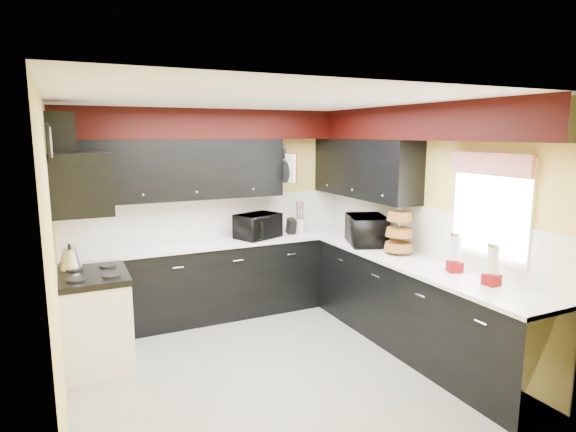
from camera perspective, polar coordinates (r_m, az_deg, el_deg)
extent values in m
plane|color=gray|center=(4.87, -2.02, -17.34)|extent=(3.60, 3.60, 0.00)
cube|color=#E0C666|center=(6.11, -8.82, 0.53)|extent=(3.60, 0.06, 2.50)
cube|color=#E0C666|center=(5.40, 15.71, -0.94)|extent=(0.06, 3.60, 2.50)
cube|color=#E0C666|center=(4.10, -25.98, -4.89)|extent=(0.06, 3.60, 2.50)
cube|color=white|center=(4.35, -2.22, 13.48)|extent=(3.60, 3.60, 0.06)
cube|color=black|center=(6.01, -7.79, -7.44)|extent=(3.60, 0.60, 0.90)
cube|color=black|center=(5.20, 14.97, -10.47)|extent=(0.60, 3.00, 0.90)
cube|color=white|center=(5.89, -7.90, -3.07)|extent=(3.62, 0.64, 0.04)
cube|color=white|center=(5.06, 15.20, -5.46)|extent=(0.64, 3.02, 0.04)
cube|color=white|center=(6.11, -8.78, -0.04)|extent=(3.60, 0.02, 0.50)
cube|color=white|center=(5.40, 15.61, -1.57)|extent=(0.02, 3.60, 0.50)
cube|color=black|center=(5.75, -13.25, 5.34)|extent=(2.60, 0.35, 0.70)
cube|color=black|center=(5.93, 8.94, 5.60)|extent=(0.35, 1.80, 0.70)
cube|color=black|center=(5.86, -8.58, 10.70)|extent=(3.60, 0.36, 0.35)
cube|color=black|center=(5.06, 16.07, 10.61)|extent=(0.36, 3.24, 0.35)
cube|color=white|center=(5.06, -21.79, -11.64)|extent=(0.60, 0.75, 0.86)
cube|color=black|center=(4.92, -22.12, -6.63)|extent=(0.62, 0.77, 0.06)
cube|color=black|center=(4.76, -23.41, 3.68)|extent=(0.50, 0.78, 0.55)
cube|color=black|center=(4.73, -25.34, 8.63)|extent=(0.24, 0.40, 0.40)
cube|color=red|center=(4.63, 22.80, 5.69)|extent=(0.04, 0.88, 0.20)
cube|color=white|center=(5.88, 0.27, 5.68)|extent=(0.03, 0.26, 0.35)
imported|color=black|center=(5.95, -3.53, -1.18)|extent=(0.64, 0.59, 0.30)
imported|color=black|center=(5.68, 9.32, -1.64)|extent=(0.60, 0.71, 0.33)
cylinder|color=silver|center=(6.32, 1.40, -1.12)|extent=(0.19, 0.19, 0.17)
cube|color=black|center=(6.17, 0.38, -1.25)|extent=(0.09, 0.13, 0.20)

